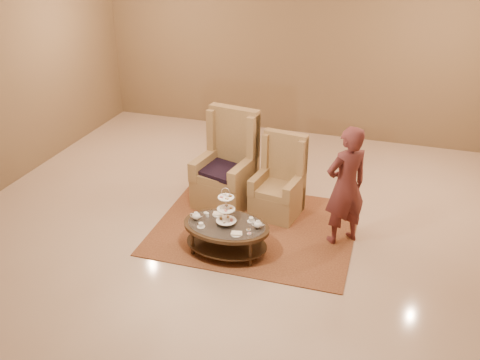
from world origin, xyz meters
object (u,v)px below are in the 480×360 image
(armchair_left, at_px, (228,172))
(person, at_px, (346,186))
(armchair_right, at_px, (279,188))
(tea_table, at_px, (226,229))

(armchair_left, xyz_separation_m, person, (1.80, -0.57, 0.33))
(armchair_right, bearing_deg, armchair_left, -177.06)
(armchair_left, distance_m, person, 1.91)
(armchair_right, distance_m, person, 1.17)
(armchair_right, relative_size, person, 0.73)
(person, bearing_deg, tea_table, -12.99)
(tea_table, bearing_deg, person, 29.34)
(armchair_right, bearing_deg, tea_table, -99.04)
(person, bearing_deg, armchair_left, -58.54)
(tea_table, relative_size, person, 0.70)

